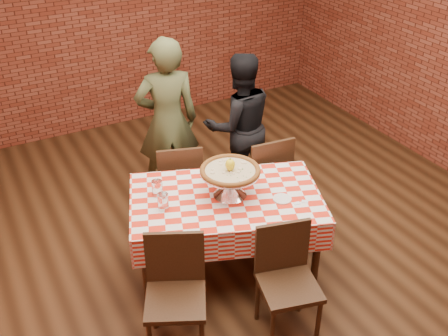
{
  "coord_description": "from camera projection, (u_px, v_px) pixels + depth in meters",
  "views": [
    {
      "loc": [
        -1.88,
        -3.21,
        3.16
      ],
      "look_at": [
        -0.17,
        -0.03,
        0.95
      ],
      "focal_mm": 42.98,
      "sensor_mm": 36.0,
      "label": 1
    }
  ],
  "objects": [
    {
      "name": "tablecloth",
      "position": [
        226.0,
        210.0,
        4.3
      ],
      "size": [
        1.75,
        1.4,
        0.26
      ],
      "primitive_type": null,
      "rotation": [
        0.0,
        0.0,
        -0.35
      ],
      "color": "red",
      "rests_on": "table"
    },
    {
      "name": "chair_far_right",
      "position": [
        262.0,
        175.0,
        5.08
      ],
      "size": [
        0.46,
        0.46,
        0.91
      ],
      "primitive_type": null,
      "rotation": [
        0.0,
        0.0,
        3.06
      ],
      "color": "#3B2515",
      "rests_on": "ground"
    },
    {
      "name": "condiment_caddy",
      "position": [
        224.0,
        170.0,
        4.44
      ],
      "size": [
        0.12,
        0.11,
        0.14
      ],
      "primitive_type": "cube",
      "rotation": [
        0.0,
        0.0,
        -0.33
      ],
      "color": "silver",
      "rests_on": "tablecloth"
    },
    {
      "name": "pizza",
      "position": [
        230.0,
        171.0,
        4.14
      ],
      "size": [
        0.67,
        0.67,
        0.03
      ],
      "primitive_type": "cylinder",
      "rotation": [
        0.0,
        0.0,
        -0.72
      ],
      "color": "#C5B68C",
      "rests_on": "pizza_stand"
    },
    {
      "name": "water_glass_left",
      "position": [
        163.0,
        202.0,
        4.06
      ],
      "size": [
        0.11,
        0.11,
        0.13
      ],
      "primitive_type": "cylinder",
      "rotation": [
        0.0,
        0.0,
        -0.35
      ],
      "color": "white",
      "rests_on": "tablecloth"
    },
    {
      "name": "table",
      "position": [
        226.0,
        235.0,
        4.43
      ],
      "size": [
        1.7,
        1.35,
        0.75
      ],
      "primitive_type": "cube",
      "rotation": [
        0.0,
        0.0,
        -0.35
      ],
      "color": "#3B2515",
      "rests_on": "ground"
    },
    {
      "name": "side_plate",
      "position": [
        282.0,
        199.0,
        4.2
      ],
      "size": [
        0.19,
        0.19,
        0.01
      ],
      "primitive_type": "cylinder",
      "rotation": [
        0.0,
        0.0,
        -0.35
      ],
      "color": "white",
      "rests_on": "tablecloth"
    },
    {
      "name": "diner_black",
      "position": [
        239.0,
        125.0,
        5.32
      ],
      "size": [
        0.81,
        0.68,
        1.49
      ],
      "primitive_type": "imported",
      "rotation": [
        0.0,
        0.0,
        2.97
      ],
      "color": "black",
      "rests_on": "ground"
    },
    {
      "name": "water_glass_right",
      "position": [
        157.0,
        188.0,
        4.22
      ],
      "size": [
        0.11,
        0.11,
        0.13
      ],
      "primitive_type": "cylinder",
      "rotation": [
        0.0,
        0.0,
        -0.35
      ],
      "color": "white",
      "rests_on": "tablecloth"
    },
    {
      "name": "sweetener_packet_b",
      "position": [
        305.0,
        202.0,
        4.17
      ],
      "size": [
        0.06,
        0.06,
        0.0
      ],
      "primitive_type": "cube",
      "rotation": [
        0.0,
        0.0,
        -0.69
      ],
      "color": "white",
      "rests_on": "tablecloth"
    },
    {
      "name": "chair_near_left",
      "position": [
        176.0,
        301.0,
        3.7
      ],
      "size": [
        0.55,
        0.55,
        0.89
      ],
      "primitive_type": null,
      "rotation": [
        0.0,
        0.0,
        -0.45
      ],
      "color": "#3B2515",
      "rests_on": "ground"
    },
    {
      "name": "diner_olive",
      "position": [
        167.0,
        122.0,
        5.18
      ],
      "size": [
        0.69,
        0.53,
        1.68
      ],
      "primitive_type": "imported",
      "rotation": [
        0.0,
        0.0,
        2.92
      ],
      "color": "#444A2A",
      "rests_on": "ground"
    },
    {
      "name": "back_wall",
      "position": [
        115.0,
        11.0,
        6.32
      ],
      "size": [
        5.5,
        0.0,
        5.5
      ],
      "primitive_type": "plane",
      "rotation": [
        1.57,
        0.0,
        0.0
      ],
      "color": "maroon",
      "rests_on": "ground"
    },
    {
      "name": "pizza_stand",
      "position": [
        230.0,
        183.0,
        4.2
      ],
      "size": [
        0.68,
        0.68,
        0.21
      ],
      "primitive_type": null,
      "rotation": [
        0.0,
        0.0,
        -0.72
      ],
      "color": "silver",
      "rests_on": "tablecloth"
    },
    {
      "name": "sweetener_packet_a",
      "position": [
        297.0,
        203.0,
        4.15
      ],
      "size": [
        0.05,
        0.04,
        0.0
      ],
      "primitive_type": "cube",
      "rotation": [
        0.0,
        0.0,
        -0.14
      ],
      "color": "white",
      "rests_on": "tablecloth"
    },
    {
      "name": "chair_near_right",
      "position": [
        289.0,
        288.0,
        3.81
      ],
      "size": [
        0.49,
        0.49,
        0.88
      ],
      "primitive_type": null,
      "rotation": [
        0.0,
        0.0,
        -0.24
      ],
      "color": "#3B2515",
      "rests_on": "ground"
    },
    {
      "name": "chair_far_left",
      "position": [
        179.0,
        181.0,
        5.01
      ],
      "size": [
        0.51,
        0.51,
        0.88
      ],
      "primitive_type": null,
      "rotation": [
        0.0,
        0.0,
        2.83
      ],
      "color": "#3B2515",
      "rests_on": "ground"
    },
    {
      "name": "ground",
      "position": [
        238.0,
        252.0,
        4.82
      ],
      "size": [
        6.0,
        6.0,
        0.0
      ],
      "primitive_type": "plane",
      "color": "black",
      "rests_on": "ground"
    },
    {
      "name": "lemon",
      "position": [
        230.0,
        165.0,
        4.12
      ],
      "size": [
        0.11,
        0.11,
        0.1
      ],
      "primitive_type": "ellipsoid",
      "rotation": [
        0.0,
        0.0,
        -0.72
      ],
      "color": "yellow",
      "rests_on": "pizza"
    }
  ]
}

